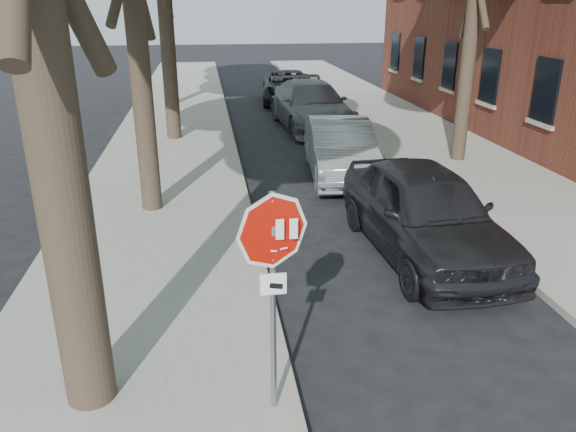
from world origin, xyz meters
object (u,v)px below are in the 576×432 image
car_b (340,149)px  car_d (288,87)px  car_a (425,211)px  stop_sign (273,264)px  car_c (311,105)px

car_b → car_d: bearing=93.8°
car_a → stop_sign: bearing=-132.0°
car_c → car_a: bearing=-93.6°
car_b → car_d: (0.38, 12.07, -0.04)m
car_b → car_d: size_ratio=0.89×
car_c → car_d: car_c is taller
car_a → car_b: (-0.38, 5.13, -0.09)m
car_a → car_d: bearing=87.2°
car_b → car_a: bearing=-80.2°
car_a → car_c: car_a is taller
stop_sign → car_d: (3.30, 21.23, -1.23)m
stop_sign → car_b: stop_sign is taller
car_a → car_d: 17.19m
stop_sign → car_c: stop_sign is taller
car_c → stop_sign: bearing=-105.6°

